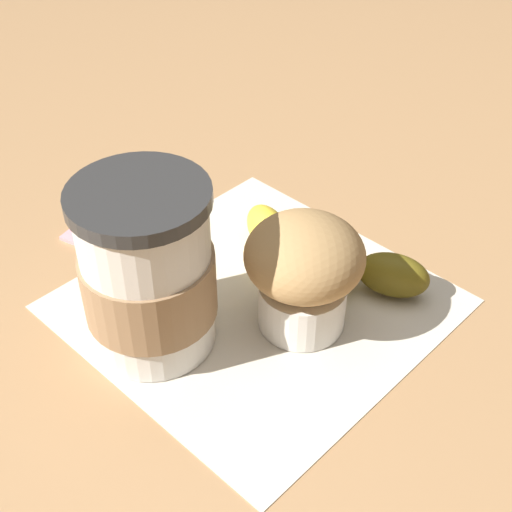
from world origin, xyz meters
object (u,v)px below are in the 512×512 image
(sugar_packet, at_px, (92,227))
(muffin, at_px, (303,271))
(coffee_cup, at_px, (148,273))
(banana, at_px, (326,255))

(sugar_packet, bearing_deg, muffin, -92.39)
(sugar_packet, bearing_deg, coffee_cup, -120.86)
(coffee_cup, distance_m, banana, 0.16)
(muffin, xyz_separation_m, banana, (0.06, 0.01, -0.03))
(coffee_cup, relative_size, banana, 0.75)
(banana, bearing_deg, muffin, -170.51)
(coffee_cup, relative_size, muffin, 1.42)
(muffin, height_order, banana, muffin)
(coffee_cup, bearing_deg, banana, -29.83)
(banana, relative_size, sugar_packet, 3.51)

